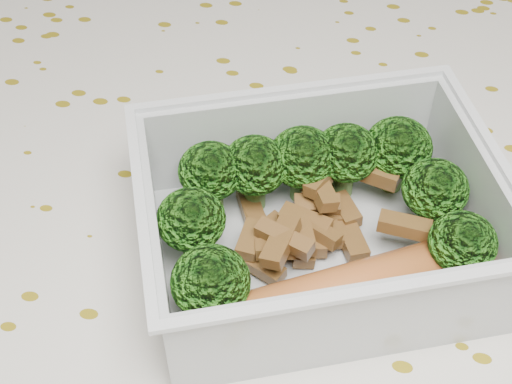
# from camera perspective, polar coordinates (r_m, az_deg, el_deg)

# --- Properties ---
(dining_table) EXTENTS (1.40, 0.90, 0.75)m
(dining_table) POSITION_cam_1_polar(r_m,az_deg,el_deg) (0.47, 0.64, -8.89)
(dining_table) COLOR brown
(dining_table) RESTS_ON ground
(tablecloth) EXTENTS (1.46, 0.96, 0.19)m
(tablecloth) POSITION_cam_1_polar(r_m,az_deg,el_deg) (0.42, 0.69, -5.09)
(tablecloth) COLOR silver
(tablecloth) RESTS_ON dining_table
(lunch_container) EXTENTS (0.21, 0.19, 0.06)m
(lunch_container) POSITION_cam_1_polar(r_m,az_deg,el_deg) (0.36, 5.02, -3.11)
(lunch_container) COLOR silver
(lunch_container) RESTS_ON tablecloth
(broccoli_florets) EXTENTS (0.16, 0.14, 0.05)m
(broccoli_florets) POSITION_cam_1_polar(r_m,az_deg,el_deg) (0.36, 4.40, 0.11)
(broccoli_florets) COLOR #608C3F
(broccoli_florets) RESTS_ON lunch_container
(meat_pile) EXTENTS (0.10, 0.08, 0.03)m
(meat_pile) POSITION_cam_1_polar(r_m,az_deg,el_deg) (0.37, 4.32, -2.40)
(meat_pile) COLOR brown
(meat_pile) RESTS_ON lunch_container
(sausage) EXTENTS (0.14, 0.09, 0.03)m
(sausage) POSITION_cam_1_polar(r_m,az_deg,el_deg) (0.34, 7.16, -7.93)
(sausage) COLOR #B05C29
(sausage) RESTS_ON lunch_container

